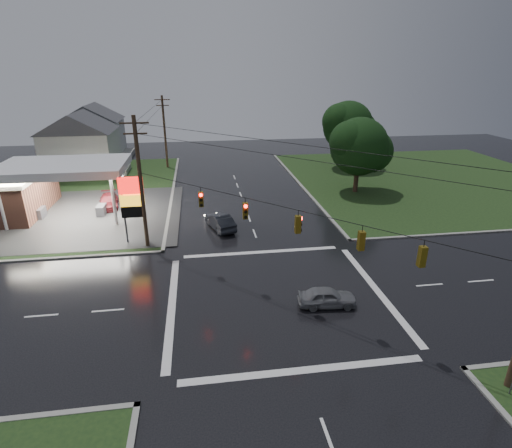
{
  "coord_description": "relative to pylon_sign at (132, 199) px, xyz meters",
  "views": [
    {
      "loc": [
        -4.75,
        -22.65,
        14.56
      ],
      "look_at": [
        -0.61,
        5.89,
        3.0
      ],
      "focal_mm": 28.0,
      "sensor_mm": 36.0,
      "label": 1
    }
  ],
  "objects": [
    {
      "name": "house_far",
      "position": [
        -11.45,
        37.5,
        0.39
      ],
      "size": [
        11.05,
        8.48,
        8.6
      ],
      "color": "silver",
      "rests_on": "ground"
    },
    {
      "name": "grass_nw",
      "position": [
        -15.5,
        15.5,
        -3.97
      ],
      "size": [
        36.0,
        36.0,
        0.08
      ],
      "primitive_type": "cube",
      "color": "black",
      "rests_on": "ground"
    },
    {
      "name": "house_near",
      "position": [
        -10.45,
        25.5,
        0.39
      ],
      "size": [
        11.05,
        8.48,
        8.6
      ],
      "color": "silver",
      "rests_on": "ground"
    },
    {
      "name": "tree_ne_near",
      "position": [
        24.64,
        11.49,
        1.55
      ],
      "size": [
        7.99,
        6.8,
        8.98
      ],
      "color": "black",
      "rests_on": "ground"
    },
    {
      "name": "pylon_sign",
      "position": [
        0.0,
        0.0,
        0.0
      ],
      "size": [
        2.0,
        0.35,
        6.0
      ],
      "color": "#59595E",
      "rests_on": "ground"
    },
    {
      "name": "traffic_signals",
      "position": [
        10.52,
        -10.52,
        2.47
      ],
      "size": [
        26.87,
        26.87,
        1.47
      ],
      "color": "black",
      "rests_on": "ground"
    },
    {
      "name": "utility_pole_n",
      "position": [
        1.0,
        27.5,
        1.46
      ],
      "size": [
        2.2,
        0.32,
        10.5
      ],
      "color": "#382619",
      "rests_on": "ground"
    },
    {
      "name": "utility_pole_nw",
      "position": [
        1.0,
        -1.0,
        1.71
      ],
      "size": [
        2.2,
        0.32,
        11.0
      ],
      "color": "#382619",
      "rests_on": "ground"
    },
    {
      "name": "car_pump",
      "position": [
        -4.25,
        10.07,
        -3.33
      ],
      "size": [
        2.62,
        4.95,
        1.37
      ],
      "primitive_type": "imported",
      "rotation": [
        0.0,
        0.0,
        0.16
      ],
      "color": "maroon",
      "rests_on": "ground"
    },
    {
      "name": "tree_ne_far",
      "position": [
        27.65,
        23.49,
        2.17
      ],
      "size": [
        8.46,
        7.2,
        9.8
      ],
      "color": "black",
      "rests_on": "ground"
    },
    {
      "name": "ground",
      "position": [
        10.5,
        -10.5,
        -4.01
      ],
      "size": [
        120.0,
        120.0,
        0.0
      ],
      "primitive_type": "plane",
      "color": "black",
      "rests_on": "ground"
    },
    {
      "name": "grass_ne",
      "position": [
        36.5,
        15.5,
        -3.97
      ],
      "size": [
        36.0,
        36.0,
        0.08
      ],
      "primitive_type": "cube",
      "color": "black",
      "rests_on": "ground"
    },
    {
      "name": "car_north",
      "position": [
        7.42,
        2.1,
        -3.26
      ],
      "size": [
        2.92,
        4.82,
        1.5
      ],
      "primitive_type": "imported",
      "rotation": [
        0.0,
        0.0,
        3.46
      ],
      "color": "black",
      "rests_on": "ground"
    },
    {
      "name": "car_crossing",
      "position": [
        13.46,
        -11.95,
        -3.37
      ],
      "size": [
        3.86,
        1.83,
        1.27
      ],
      "primitive_type": "imported",
      "rotation": [
        0.0,
        0.0,
        1.48
      ],
      "color": "slate",
      "rests_on": "ground"
    }
  ]
}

